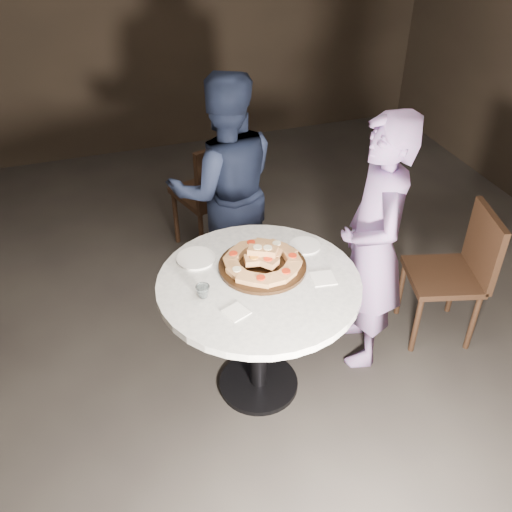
{
  "coord_description": "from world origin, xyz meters",
  "views": [
    {
      "loc": [
        -0.81,
        -2.39,
        2.75
      ],
      "look_at": [
        -0.04,
        -0.06,
        0.96
      ],
      "focal_mm": 40.0,
      "sensor_mm": 36.0,
      "label": 1
    }
  ],
  "objects_px": {
    "water_glass": "(203,291)",
    "diner_teal": "(373,246)",
    "focaccia_pile": "(263,259)",
    "chair_far": "(214,190)",
    "serving_board": "(262,266)",
    "diner_navy": "(225,189)",
    "chair_right": "(459,267)",
    "table": "(259,302)"
  },
  "relations": [
    {
      "from": "water_glass",
      "to": "diner_teal",
      "type": "xyz_separation_m",
      "value": [
        1.06,
        0.13,
        -0.04
      ]
    },
    {
      "from": "focaccia_pile",
      "to": "water_glass",
      "type": "distance_m",
      "value": 0.4
    },
    {
      "from": "diner_teal",
      "to": "chair_far",
      "type": "bearing_deg",
      "value": -141.69
    },
    {
      "from": "serving_board",
      "to": "diner_navy",
      "type": "relative_size",
      "value": 0.3
    },
    {
      "from": "water_glass",
      "to": "focaccia_pile",
      "type": "bearing_deg",
      "value": 20.43
    },
    {
      "from": "focaccia_pile",
      "to": "chair_far",
      "type": "xyz_separation_m",
      "value": [
        0.08,
        1.39,
        -0.32
      ]
    },
    {
      "from": "focaccia_pile",
      "to": "chair_right",
      "type": "xyz_separation_m",
      "value": [
        1.33,
        -0.03,
        -0.35
      ]
    },
    {
      "from": "diner_navy",
      "to": "chair_far",
      "type": "bearing_deg",
      "value": -88.87
    },
    {
      "from": "water_glass",
      "to": "chair_right",
      "type": "distance_m",
      "value": 1.74
    },
    {
      "from": "chair_right",
      "to": "diner_navy",
      "type": "distance_m",
      "value": 1.63
    },
    {
      "from": "focaccia_pile",
      "to": "chair_right",
      "type": "bearing_deg",
      "value": -1.38
    },
    {
      "from": "serving_board",
      "to": "water_glass",
      "type": "height_order",
      "value": "water_glass"
    },
    {
      "from": "table",
      "to": "serving_board",
      "type": "bearing_deg",
      "value": 61.91
    },
    {
      "from": "chair_right",
      "to": "serving_board",
      "type": "bearing_deg",
      "value": -76.41
    },
    {
      "from": "serving_board",
      "to": "diner_navy",
      "type": "xyz_separation_m",
      "value": [
        0.05,
        0.94,
        -0.02
      ]
    },
    {
      "from": "chair_far",
      "to": "chair_right",
      "type": "relative_size",
      "value": 1.06
    },
    {
      "from": "chair_far",
      "to": "chair_right",
      "type": "height_order",
      "value": "chair_far"
    },
    {
      "from": "water_glass",
      "to": "table",
      "type": "bearing_deg",
      "value": 6.14
    },
    {
      "from": "water_glass",
      "to": "diner_navy",
      "type": "xyz_separation_m",
      "value": [
        0.42,
        1.08,
        -0.05
      ]
    },
    {
      "from": "chair_far",
      "to": "diner_teal",
      "type": "height_order",
      "value": "diner_teal"
    },
    {
      "from": "table",
      "to": "chair_far",
      "type": "xyz_separation_m",
      "value": [
        0.14,
        1.49,
        -0.11
      ]
    },
    {
      "from": "table",
      "to": "water_glass",
      "type": "xyz_separation_m",
      "value": [
        -0.32,
        -0.03,
        0.19
      ]
    },
    {
      "from": "water_glass",
      "to": "diner_teal",
      "type": "relative_size",
      "value": 0.04
    },
    {
      "from": "focaccia_pile",
      "to": "chair_far",
      "type": "height_order",
      "value": "chair_far"
    },
    {
      "from": "table",
      "to": "focaccia_pile",
      "type": "xyz_separation_m",
      "value": [
        0.06,
        0.11,
        0.21
      ]
    },
    {
      "from": "water_glass",
      "to": "chair_far",
      "type": "xyz_separation_m",
      "value": [
        0.46,
        1.53,
        -0.3
      ]
    },
    {
      "from": "chair_right",
      "to": "diner_teal",
      "type": "distance_m",
      "value": 0.71
    },
    {
      "from": "table",
      "to": "diner_navy",
      "type": "relative_size",
      "value": 0.81
    },
    {
      "from": "diner_teal",
      "to": "focaccia_pile",
      "type": "bearing_deg",
      "value": -75.64
    },
    {
      "from": "water_glass",
      "to": "diner_teal",
      "type": "bearing_deg",
      "value": 7.19
    },
    {
      "from": "chair_far",
      "to": "diner_navy",
      "type": "height_order",
      "value": "diner_navy"
    },
    {
      "from": "diner_navy",
      "to": "chair_right",
      "type": "bearing_deg",
      "value": 148.22
    },
    {
      "from": "serving_board",
      "to": "table",
      "type": "bearing_deg",
      "value": -118.09
    },
    {
      "from": "chair_far",
      "to": "diner_teal",
      "type": "relative_size",
      "value": 0.6
    },
    {
      "from": "chair_right",
      "to": "diner_teal",
      "type": "bearing_deg",
      "value": -77.31
    },
    {
      "from": "table",
      "to": "serving_board",
      "type": "height_order",
      "value": "serving_board"
    },
    {
      "from": "serving_board",
      "to": "water_glass",
      "type": "distance_m",
      "value": 0.4
    },
    {
      "from": "chair_right",
      "to": "diner_navy",
      "type": "relative_size",
      "value": 0.57
    },
    {
      "from": "focaccia_pile",
      "to": "water_glass",
      "type": "bearing_deg",
      "value": -159.57
    },
    {
      "from": "table",
      "to": "focaccia_pile",
      "type": "distance_m",
      "value": 0.24
    },
    {
      "from": "water_glass",
      "to": "chair_right",
      "type": "bearing_deg",
      "value": 3.64
    },
    {
      "from": "table",
      "to": "serving_board",
      "type": "distance_m",
      "value": 0.2
    }
  ]
}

